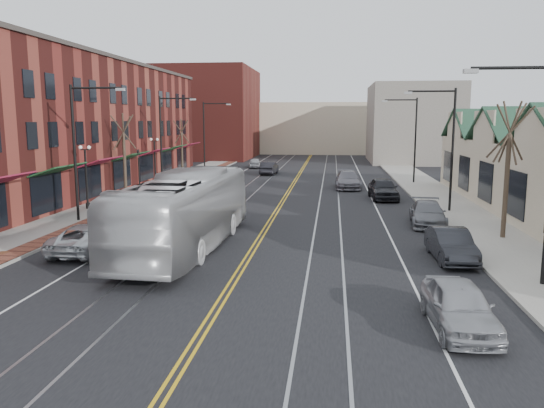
% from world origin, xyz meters
% --- Properties ---
extents(ground, '(160.00, 160.00, 0.00)m').
position_xyz_m(ground, '(0.00, 0.00, 0.00)').
color(ground, black).
rests_on(ground, ground).
extents(sidewalk_left, '(4.00, 120.00, 0.15)m').
position_xyz_m(sidewalk_left, '(-12.00, 20.00, 0.07)').
color(sidewalk_left, gray).
rests_on(sidewalk_left, ground).
extents(sidewalk_right, '(4.00, 120.00, 0.15)m').
position_xyz_m(sidewalk_right, '(12.00, 20.00, 0.07)').
color(sidewalk_right, gray).
rests_on(sidewalk_right, ground).
extents(building_left, '(10.00, 50.00, 11.00)m').
position_xyz_m(building_left, '(-19.00, 27.00, 5.50)').
color(building_left, maroon).
rests_on(building_left, ground).
extents(backdrop_left, '(14.00, 18.00, 14.00)m').
position_xyz_m(backdrop_left, '(-16.00, 70.00, 7.00)').
color(backdrop_left, maroon).
rests_on(backdrop_left, ground).
extents(backdrop_mid, '(22.00, 14.00, 9.00)m').
position_xyz_m(backdrop_mid, '(0.00, 85.00, 4.50)').
color(backdrop_mid, beige).
rests_on(backdrop_mid, ground).
extents(backdrop_right, '(12.00, 16.00, 11.00)m').
position_xyz_m(backdrop_right, '(15.00, 65.00, 5.50)').
color(backdrop_right, slate).
rests_on(backdrop_right, ground).
extents(streetlight_l_1, '(3.33, 0.25, 8.00)m').
position_xyz_m(streetlight_l_1, '(-11.05, 16.00, 5.03)').
color(streetlight_l_1, black).
rests_on(streetlight_l_1, sidewalk_left).
extents(streetlight_l_2, '(3.33, 0.25, 8.00)m').
position_xyz_m(streetlight_l_2, '(-11.05, 32.00, 5.03)').
color(streetlight_l_2, black).
rests_on(streetlight_l_2, sidewalk_left).
extents(streetlight_l_3, '(3.33, 0.25, 8.00)m').
position_xyz_m(streetlight_l_3, '(-11.05, 48.00, 5.03)').
color(streetlight_l_3, black).
rests_on(streetlight_l_3, sidewalk_left).
extents(streetlight_r_0, '(3.33, 0.25, 8.00)m').
position_xyz_m(streetlight_r_0, '(11.05, 6.00, 5.03)').
color(streetlight_r_0, black).
rests_on(streetlight_r_0, sidewalk_right).
extents(streetlight_r_1, '(3.33, 0.25, 8.00)m').
position_xyz_m(streetlight_r_1, '(11.05, 22.00, 5.03)').
color(streetlight_r_1, black).
rests_on(streetlight_r_1, sidewalk_right).
extents(streetlight_r_2, '(3.33, 0.25, 8.00)m').
position_xyz_m(streetlight_r_2, '(11.05, 38.00, 5.03)').
color(streetlight_r_2, black).
rests_on(streetlight_r_2, sidewalk_right).
extents(lamppost_l_2, '(0.84, 0.28, 4.27)m').
position_xyz_m(lamppost_l_2, '(-12.80, 20.00, 2.20)').
color(lamppost_l_2, black).
rests_on(lamppost_l_2, sidewalk_left).
extents(lamppost_l_3, '(0.84, 0.28, 4.27)m').
position_xyz_m(lamppost_l_3, '(-12.80, 34.00, 2.20)').
color(lamppost_l_3, black).
rests_on(lamppost_l_3, sidewalk_left).
extents(tree_left_near, '(1.78, 1.37, 6.48)m').
position_xyz_m(tree_left_near, '(-12.50, 26.00, 3.51)').
color(tree_left_near, '#382B21').
rests_on(tree_left_near, sidewalk_left).
extents(tree_left_far, '(1.66, 1.28, 6.02)m').
position_xyz_m(tree_left_far, '(-12.50, 42.00, 3.28)').
color(tree_left_far, '#382B21').
rests_on(tree_left_far, sidewalk_left).
extents(tree_right_mid, '(1.90, 1.46, 6.93)m').
position_xyz_m(tree_right_mid, '(12.50, 14.00, 3.75)').
color(tree_right_mid, '#382B21').
rests_on(tree_right_mid, sidewalk_right).
extents(manhole_far, '(0.60, 0.60, 0.02)m').
position_xyz_m(manhole_far, '(-11.20, 8.00, 0.16)').
color(manhole_far, '#592D19').
rests_on(manhole_far, sidewalk_left).
extents(traffic_signal, '(0.18, 0.15, 3.80)m').
position_xyz_m(traffic_signal, '(-10.60, 24.00, 2.35)').
color(traffic_signal, black).
rests_on(traffic_signal, sidewalk_left).
extents(transit_bus, '(3.62, 13.28, 3.67)m').
position_xyz_m(transit_bus, '(-3.16, 10.15, 1.83)').
color(transit_bus, '#B5B6B8').
rests_on(transit_bus, ground).
extents(parked_suv, '(2.35, 4.97, 1.37)m').
position_xyz_m(parked_suv, '(-7.50, 9.12, 0.68)').
color(parked_suv, silver).
rests_on(parked_suv, ground).
extents(parked_car_a, '(1.87, 4.31, 1.45)m').
position_xyz_m(parked_car_a, '(7.50, 1.60, 0.72)').
color(parked_car_a, '#9E9FA4').
rests_on(parked_car_a, ground).
extents(parked_car_b, '(1.65, 4.32, 1.41)m').
position_xyz_m(parked_car_b, '(8.95, 9.56, 0.70)').
color(parked_car_b, '#222428').
rests_on(parked_car_b, ground).
extents(parked_car_c, '(2.38, 4.96, 1.39)m').
position_xyz_m(parked_car_c, '(9.30, 17.47, 0.70)').
color(parked_car_c, slate).
rests_on(parked_car_c, ground).
extents(parked_car_d, '(2.25, 5.03, 1.68)m').
position_xyz_m(parked_car_d, '(7.64, 27.51, 0.84)').
color(parked_car_d, black).
rests_on(parked_car_d, ground).
extents(distant_car_left, '(1.77, 4.41, 1.43)m').
position_xyz_m(distant_car_left, '(-3.37, 45.07, 0.71)').
color(distant_car_left, black).
rests_on(distant_car_left, ground).
extents(distant_car_right, '(2.28, 5.42, 1.56)m').
position_xyz_m(distant_car_right, '(5.09, 33.77, 0.78)').
color(distant_car_right, slate).
rests_on(distant_car_right, ground).
extents(distant_car_far, '(1.99, 3.93, 1.28)m').
position_xyz_m(distant_car_far, '(-6.17, 52.84, 0.64)').
color(distant_car_far, '#A0A2A7').
rests_on(distant_car_far, ground).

